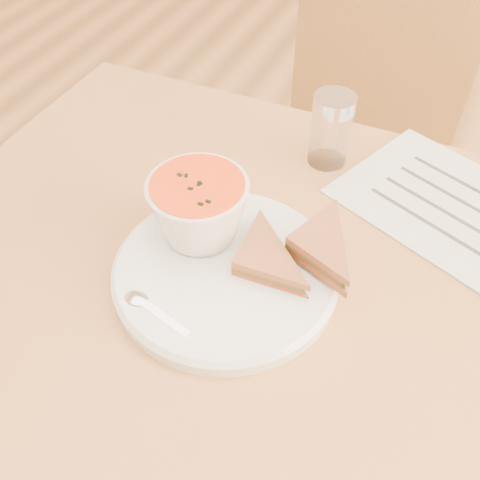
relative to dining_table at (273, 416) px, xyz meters
The scene contains 9 objects.
dining_table is the anchor object (origin of this frame).
chair_far 0.58m from the dining_table, 92.93° to the left, with size 0.40×0.40×0.89m, color brown, non-canonical shape.
plate 0.39m from the dining_table, 158.99° to the right, with size 0.27×0.27×0.02m, color white, non-canonical shape.
soup_bowl 0.45m from the dining_table, behind, with size 0.12×0.12×0.08m, color white, non-canonical shape.
sandwich_half_a 0.41m from the dining_table, 146.08° to the right, with size 0.09×0.09×0.03m, color #B3693F, non-canonical shape.
sandwich_half_b 0.42m from the dining_table, 129.73° to the left, with size 0.09×0.09×0.03m, color #B3693F, non-canonical shape.
spoon 0.43m from the dining_table, 128.02° to the right, with size 0.15×0.03×0.01m, color silver, non-canonical shape.
paper_menu 0.46m from the dining_table, 51.95° to the left, with size 0.29×0.22×0.00m, color white, non-canonical shape.
condiment_shaker 0.49m from the dining_table, 96.63° to the left, with size 0.06×0.06×0.11m, color silver, non-canonical shape.
Camera 1 is at (0.11, -0.39, 1.25)m, focal length 40.00 mm.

